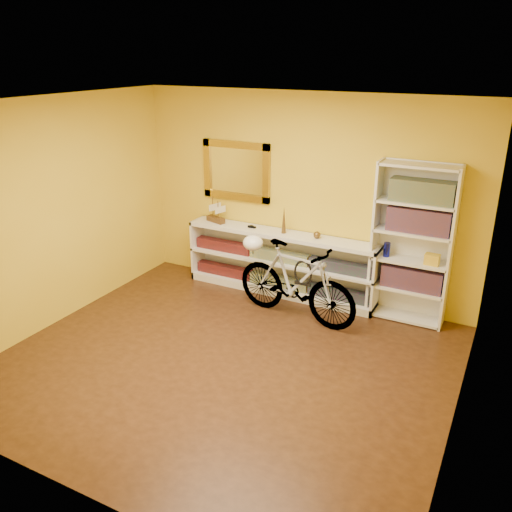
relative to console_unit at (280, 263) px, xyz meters
The scene contains 24 objects.
floor 1.88m from the console_unit, 83.16° to the right, with size 4.50×4.00×0.01m, color #321A0D.
ceiling 2.85m from the console_unit, 83.16° to the right, with size 4.50×4.00×0.01m, color silver.
back_wall 0.92m from the console_unit, 41.11° to the left, with size 4.50×0.01×2.60m, color gold.
left_wall 2.87m from the console_unit, 138.30° to the right, with size 0.01×4.00×2.60m, color gold.
right_wall 3.19m from the console_unit, 36.28° to the right, with size 0.01×4.00×2.60m, color gold.
gilt_mirror 1.35m from the console_unit, 168.42° to the left, with size 0.98×0.06×0.78m, color olive.
wall_socket 1.14m from the console_unit, ahead, with size 0.09×0.01×0.09m, color silver.
console_unit is the anchor object (origin of this frame).
cd_row_lower 0.26m from the console_unit, 90.00° to the right, with size 2.50×0.13×0.14m, color black.
cd_row_upper 0.11m from the console_unit, 90.00° to the right, with size 2.50×0.13×0.14m, color navy.
model_ship 1.15m from the console_unit, behind, with size 0.29×0.11×0.34m, color #3F2911, non-canonical shape.
toy_car 0.60m from the console_unit, behind, with size 0.00×0.00×0.00m, color black.
bronze_ornament 0.60m from the console_unit, ahead, with size 0.06×0.06×0.35m, color brown.
decorative_orb 0.68m from the console_unit, ahead, with size 0.09×0.09×0.09m, color brown.
bookcase 1.73m from the console_unit, ahead, with size 0.90×0.30×1.90m, color silver, non-canonical shape.
book_row_a 1.70m from the console_unit, ahead, with size 0.70×0.22×0.26m, color maroon.
book_row_b 1.89m from the console_unit, ahead, with size 0.70×0.22×0.28m, color maroon.
book_row_c 2.06m from the console_unit, ahead, with size 0.70×0.22×0.25m, color #1B5660.
travel_mug 1.44m from the console_unit, ahead, with size 0.08×0.08×0.17m, color navy.
red_tin 1.84m from the console_unit, ahead, with size 0.15×0.15×0.20m, color maroon.
yellow_bag 1.94m from the console_unit, ahead, with size 0.16×0.11×0.13m, color gold.
bicycle 0.75m from the console_unit, 50.82° to the right, with size 1.63×0.42×0.96m, color silver.
helmet 0.66m from the console_unit, 106.61° to the right, with size 0.25×0.24×0.19m, color white.
u_lock 0.84m from the console_unit, 46.23° to the right, with size 0.23×0.23×0.02m, color black.
Camera 1 is at (2.46, -4.06, 3.04)m, focal length 37.06 mm.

